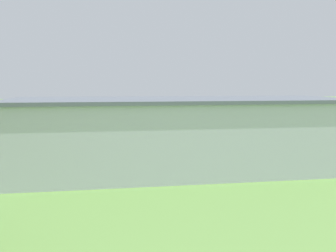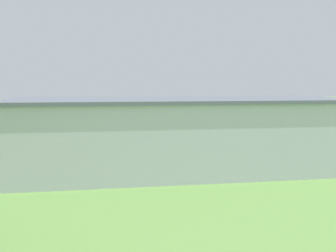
# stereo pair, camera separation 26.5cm
# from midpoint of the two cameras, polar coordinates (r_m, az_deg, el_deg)

# --- Properties ---
(ground_plane) EXTENTS (400.00, 400.00, 0.00)m
(ground_plane) POSITION_cam_midpoint_polar(r_m,az_deg,el_deg) (74.45, -4.30, -1.04)
(ground_plane) COLOR #608C42
(hangar) EXTENTS (36.70, 17.77, 7.44)m
(hangar) POSITION_cam_midpoint_polar(r_m,az_deg,el_deg) (43.07, 1.80, -1.03)
(hangar) COLOR #B7BCC6
(hangar) RESTS_ON ground_plane
(biplane) EXTENTS (7.32, 8.50, 3.57)m
(biplane) POSITION_cam_midpoint_polar(r_m,az_deg,el_deg) (70.92, 0.18, 1.05)
(biplane) COLOR yellow
(car_white) EXTENTS (2.74, 4.93, 1.52)m
(car_white) POSITION_cam_midpoint_polar(r_m,az_deg,el_deg) (55.20, -20.95, -2.97)
(car_white) COLOR white
(car_white) RESTS_ON ground_plane
(person_at_fence_line) EXTENTS (0.52, 0.52, 1.75)m
(person_at_fence_line) POSITION_cam_midpoint_polar(r_m,az_deg,el_deg) (61.07, -19.14, -2.02)
(person_at_fence_line) COLOR #72338C
(person_at_fence_line) RESTS_ON ground_plane
(person_walking_on_apron) EXTENTS (0.51, 0.51, 1.52)m
(person_walking_on_apron) POSITION_cam_midpoint_polar(r_m,az_deg,el_deg) (54.66, -16.50, -2.96)
(person_walking_on_apron) COLOR #B23333
(person_walking_on_apron) RESTS_ON ground_plane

